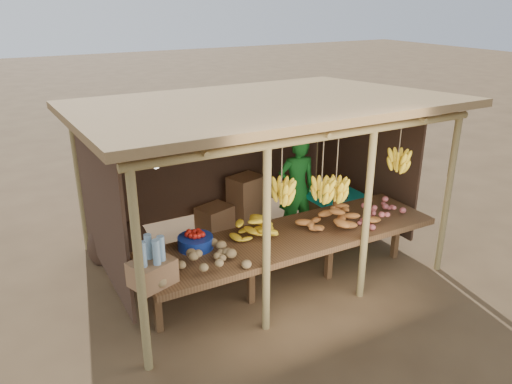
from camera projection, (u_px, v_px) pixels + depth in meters
ground at (256, 258)px, 7.34m from camera, size 60.00×60.00×0.00m
stall_structure at (261, 132)px, 6.62m from camera, size 4.70×3.50×2.43m
counter at (292, 239)px, 6.30m from camera, size 3.90×1.05×0.80m
potato_heap at (192, 253)px, 5.43m from camera, size 1.20×0.92×0.37m
sweet_potato_heap at (334, 212)px, 6.47m from camera, size 1.14×0.80×0.36m
onion_heap at (381, 207)px, 6.65m from camera, size 0.84×0.52×0.36m
banana_pile at (255, 226)px, 6.11m from camera, size 0.68×0.50×0.35m
tomato_basin at (195, 241)px, 5.91m from camera, size 0.42×0.42×0.22m
bottle_box at (152, 266)px, 5.12m from camera, size 0.52×0.46×0.54m
vendor at (297, 188)px, 7.72m from camera, size 0.67×0.51×1.67m
tarp_crate at (337, 216)px, 7.79m from camera, size 0.81×0.70×0.97m
carton_stack at (236, 206)px, 8.22m from camera, size 1.20×0.56×0.84m
burlap_sacks at (118, 241)px, 7.27m from camera, size 0.88×0.46×0.63m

